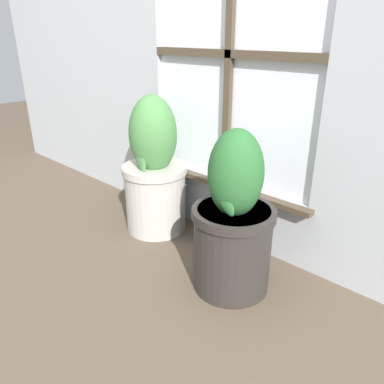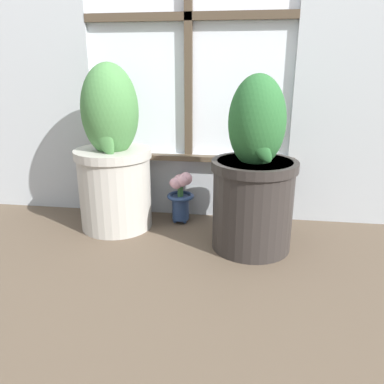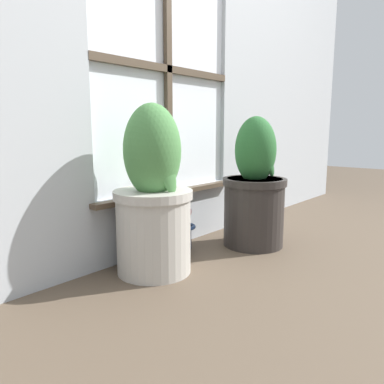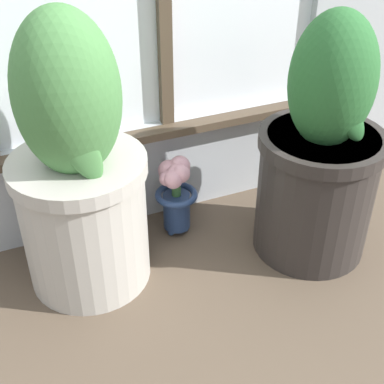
# 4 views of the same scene
# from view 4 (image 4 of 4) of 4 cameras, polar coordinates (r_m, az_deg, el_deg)

# --- Properties ---
(ground_plane) EXTENTS (10.00, 10.00, 0.00)m
(ground_plane) POSITION_cam_4_polar(r_m,az_deg,el_deg) (1.41, 5.31, -12.95)
(ground_plane) COLOR brown
(potted_plant_left) EXTENTS (0.35, 0.35, 0.74)m
(potted_plant_left) POSITION_cam_4_polar(r_m,az_deg,el_deg) (1.35, -12.00, 1.71)
(potted_plant_left) COLOR #B7B2A8
(potted_plant_left) RESTS_ON ground_plane
(potted_plant_right) EXTENTS (0.34, 0.34, 0.70)m
(potted_plant_right) POSITION_cam_4_polar(r_m,az_deg,el_deg) (1.48, 13.50, 3.36)
(potted_plant_right) COLOR #2D2826
(potted_plant_right) RESTS_ON ground_plane
(flower_vase) EXTENTS (0.13, 0.13, 0.25)m
(flower_vase) POSITION_cam_4_polar(r_m,az_deg,el_deg) (1.58, -1.77, 0.24)
(flower_vase) COLOR navy
(flower_vase) RESTS_ON ground_plane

